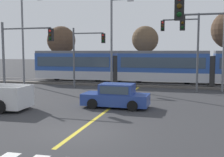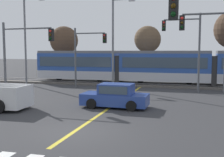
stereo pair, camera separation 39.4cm
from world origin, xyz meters
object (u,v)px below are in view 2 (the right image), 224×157
Objects in this scene: bare_tree_west at (148,40)px; traffic_light_far_right at (187,42)px; bare_tree_far_west at (64,41)px; street_lamp_centre at (115,37)px; street_lamp_west at (27,36)px; traffic_light_mid_left at (21,48)px; sedan_crossing at (115,96)px; light_rail_tram at (165,66)px; traffic_light_far_left at (86,49)px.

traffic_light_far_right is at bearing -63.22° from bare_tree_west.
bare_tree_far_west is at bearing -173.34° from bare_tree_west.
street_lamp_centre reaches higher than bare_tree_west.
street_lamp_west is at bearing 175.38° from traffic_light_far_right.
sedan_crossing is at bearing -10.03° from traffic_light_mid_left.
sedan_crossing is at bearing -98.70° from light_rail_tram.
traffic_light_far_left is at bearing -151.35° from light_rail_tram.
traffic_light_mid_left is at bearing -131.27° from light_rail_tram.
traffic_light_far_right reaches higher than light_rail_tram.
bare_tree_west reaches higher than traffic_light_mid_left.
bare_tree_west is (4.42, 9.61, 1.23)m from traffic_light_far_left.
sedan_crossing is 20.73m from bare_tree_far_west.
bare_tree_far_west reaches higher than sedan_crossing.
traffic_light_far_left is 0.68× the size of street_lamp_centre.
bare_tree_west is (6.83, 16.58, 1.20)m from traffic_light_mid_left.
sedan_crossing is at bearing -37.24° from street_lamp_west.
sedan_crossing is at bearing -57.76° from traffic_light_far_left.
sedan_crossing is at bearing -117.35° from traffic_light_far_right.
traffic_light_far_left is at bearing 122.24° from sedan_crossing.
street_lamp_west is at bearing 120.27° from traffic_light_mid_left.
street_lamp_west reaches higher than bare_tree_west.
sedan_crossing is 0.49× the size of street_lamp_centre.
street_lamp_west reaches higher than traffic_light_far_right.
street_lamp_west is 14.34m from bare_tree_west.
bare_tree_west is at bearing 6.66° from bare_tree_far_west.
light_rail_tram is 6.98m from bare_tree_west.
bare_tree_far_west reaches higher than traffic_light_mid_left.
bare_tree_west is (-0.83, 17.93, 4.29)m from sedan_crossing.
light_rail_tram is at bearing 118.86° from traffic_light_far_right.
street_lamp_west is (-16.50, 1.33, 0.84)m from traffic_light_far_right.
traffic_light_mid_left is 15.86m from bare_tree_far_west.
light_rail_tram is at bearing 35.74° from street_lamp_centre.
bare_tree_far_west reaches higher than traffic_light_far_left.
bare_tree_west is at bearing 36.60° from street_lamp_west.
traffic_light_mid_left is 0.67× the size of street_lamp_centre.
sedan_crossing is 0.73× the size of traffic_light_far_left.
sedan_crossing is (-1.87, -12.21, -1.35)m from light_rail_tram.
traffic_light_far_right reaches higher than traffic_light_mid_left.
street_lamp_west is (-7.09, 1.06, 1.45)m from traffic_light_far_left.
street_lamp_centre is at bearing 56.34° from traffic_light_mid_left.
bare_tree_west reaches higher than light_rail_tram.
traffic_light_far_left is 10.65m from bare_tree_west.
traffic_light_far_left is at bearing -52.87° from bare_tree_far_west.
light_rail_tram is 4.14× the size of traffic_light_far_right.
street_lamp_west is 1.07× the size of street_lamp_centre.
street_lamp_centre is at bearing 105.71° from sedan_crossing.
traffic_light_mid_left is at bearing -150.48° from traffic_light_far_right.
traffic_light_far_left reaches higher than light_rail_tram.
bare_tree_far_west is (0.77, 7.30, -0.28)m from street_lamp_west.
sedan_crossing is 0.74× the size of traffic_light_mid_left.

